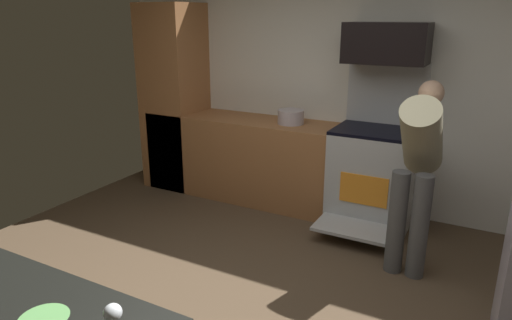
{
  "coord_description": "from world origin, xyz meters",
  "views": [
    {
      "loc": [
        1.46,
        -2.25,
        1.97
      ],
      "look_at": [
        0.08,
        0.3,
        1.05
      ],
      "focal_mm": 32.13,
      "sensor_mm": 36.0,
      "label": 1
    }
  ],
  "objects_px": {
    "wine_glass_near": "(113,316)",
    "stock_pot": "(291,117)",
    "microwave": "(386,43)",
    "oven_range": "(373,173)",
    "person_cook": "(418,163)"
  },
  "relations": [
    {
      "from": "microwave",
      "to": "person_cook",
      "type": "height_order",
      "value": "microwave"
    },
    {
      "from": "person_cook",
      "to": "microwave",
      "type": "bearing_deg",
      "value": 122.86
    },
    {
      "from": "wine_glass_near",
      "to": "person_cook",
      "type": "bearing_deg",
      "value": 78.71
    },
    {
      "from": "microwave",
      "to": "person_cook",
      "type": "distance_m",
      "value": 1.23
    },
    {
      "from": "oven_range",
      "to": "microwave",
      "type": "bearing_deg",
      "value": 90.0
    },
    {
      "from": "oven_range",
      "to": "wine_glass_near",
      "type": "distance_m",
      "value": 3.35
    },
    {
      "from": "microwave",
      "to": "wine_glass_near",
      "type": "distance_m",
      "value": 3.48
    },
    {
      "from": "wine_glass_near",
      "to": "stock_pot",
      "type": "bearing_deg",
      "value": 104.34
    },
    {
      "from": "oven_range",
      "to": "microwave",
      "type": "height_order",
      "value": "microwave"
    },
    {
      "from": "microwave",
      "to": "wine_glass_near",
      "type": "bearing_deg",
      "value": -90.69
    },
    {
      "from": "wine_glass_near",
      "to": "microwave",
      "type": "bearing_deg",
      "value": 89.31
    },
    {
      "from": "microwave",
      "to": "wine_glass_near",
      "type": "relative_size",
      "value": 4.43
    },
    {
      "from": "stock_pot",
      "to": "person_cook",
      "type": "bearing_deg",
      "value": -26.1
    },
    {
      "from": "microwave",
      "to": "stock_pot",
      "type": "distance_m",
      "value": 1.17
    },
    {
      "from": "stock_pot",
      "to": "oven_range",
      "type": "bearing_deg",
      "value": -0.88
    }
  ]
}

